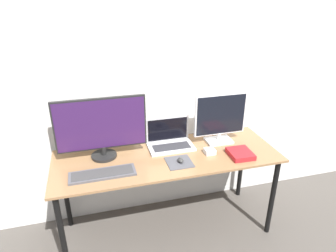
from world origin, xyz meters
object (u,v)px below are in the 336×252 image
(monitor_right, at_px, (220,118))
(mouse, at_px, (181,160))
(keyboard, at_px, (103,174))
(book, at_px, (240,154))
(laptop, at_px, (170,139))
(power_brick, at_px, (210,151))
(monitor_left, at_px, (101,127))

(monitor_right, height_order, mouse, monitor_right)
(keyboard, bearing_deg, book, -0.81)
(monitor_right, bearing_deg, book, -76.74)
(laptop, xyz_separation_m, power_brick, (0.26, -0.21, -0.04))
(monitor_left, xyz_separation_m, power_brick, (0.79, -0.17, -0.23))
(monitor_left, height_order, monitor_right, monitor_left)
(monitor_left, xyz_separation_m, book, (1.00, -0.26, -0.23))
(monitor_right, bearing_deg, monitor_left, 180.00)
(mouse, xyz_separation_m, book, (0.47, -0.03, -0.00))
(monitor_right, bearing_deg, keyboard, -165.59)
(laptop, xyz_separation_m, book, (0.47, -0.30, -0.04))
(keyboard, bearing_deg, monitor_left, 83.44)
(power_brick, bearing_deg, mouse, -164.74)
(keyboard, height_order, power_brick, power_brick)
(keyboard, relative_size, power_brick, 5.67)
(monitor_left, bearing_deg, laptop, 4.53)
(monitor_right, distance_m, keyboard, 1.02)
(mouse, distance_m, book, 0.47)
(monitor_left, xyz_separation_m, monitor_right, (0.94, -0.00, -0.03))
(monitor_right, height_order, power_brick, monitor_right)
(book, relative_size, power_brick, 2.44)
(monitor_right, bearing_deg, power_brick, -131.70)
(laptop, distance_m, power_brick, 0.34)
(monitor_right, height_order, keyboard, monitor_right)
(keyboard, bearing_deg, power_brick, 5.74)
(monitor_right, distance_m, book, 0.33)
(keyboard, bearing_deg, mouse, 1.21)
(mouse, bearing_deg, book, -3.23)
(mouse, bearing_deg, laptop, 91.21)
(monitor_right, xyz_separation_m, laptop, (-0.41, 0.04, -0.16))
(keyboard, xyz_separation_m, book, (1.03, -0.01, 0.01))
(laptop, relative_size, mouse, 5.67)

